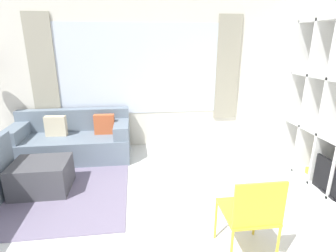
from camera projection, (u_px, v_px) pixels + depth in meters
wall_back at (139, 75)px, 4.77m from camera, size 6.57×0.11×2.70m
area_rug at (34, 191)px, 3.52m from camera, size 2.49×1.92×0.01m
couch_main at (73, 141)px, 4.51m from camera, size 1.94×0.85×0.79m
ottoman at (42, 176)px, 3.50m from camera, size 0.72×0.59×0.42m
folding_chair at (251, 211)px, 2.27m from camera, size 0.44×0.46×0.86m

